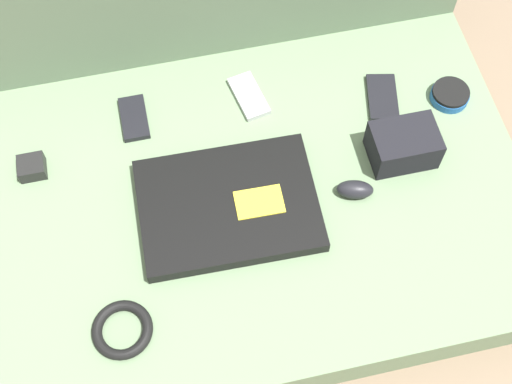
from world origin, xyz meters
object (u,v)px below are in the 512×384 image
phone_silver (134,118)px  camera_pouch (403,145)px  laptop (229,205)px  phone_small (382,97)px  phone_black (249,96)px  computer_mouse (355,189)px  speaker_puck (450,95)px  charger_brick (32,167)px

phone_silver → camera_pouch: size_ratio=0.81×
laptop → phone_small: 0.40m
phone_small → phone_black: bearing=178.7°
phone_black → phone_silver: bearing=169.6°
computer_mouse → phone_silver: 0.47m
speaker_puck → charger_brick: (-0.85, 0.01, 0.00)m
speaker_puck → phone_small: speaker_puck is taller
speaker_puck → phone_small: size_ratio=0.65×
laptop → camera_pouch: (0.36, 0.04, 0.02)m
phone_silver → charger_brick: 0.22m
computer_mouse → phone_small: (0.12, 0.20, -0.01)m
phone_small → camera_pouch: camera_pouch is taller
phone_silver → phone_black: bearing=0.5°
camera_pouch → charger_brick: 0.72m
speaker_puck → phone_black: bearing=167.3°
phone_small → camera_pouch: size_ratio=0.95×
phone_black → charger_brick: size_ratio=2.31×
laptop → phone_silver: 0.28m
laptop → phone_silver: bearing=123.0°
speaker_puck → camera_pouch: bearing=-142.4°
speaker_puck → phone_black: size_ratio=0.67×
computer_mouse → camera_pouch: bearing=45.4°
phone_black → camera_pouch: camera_pouch is taller
computer_mouse → charger_brick: computer_mouse is taller
laptop → camera_pouch: size_ratio=2.67×
speaker_puck → camera_pouch: 0.18m
phone_black → phone_small: bearing=-24.3°
phone_silver → phone_small: (0.51, -0.06, -0.00)m
phone_silver → phone_small: 0.51m
speaker_puck → phone_silver: bearing=172.2°
speaker_puck → computer_mouse: bearing=-145.9°
laptop → phone_silver: laptop is taller
phone_silver → laptop: bearing=-58.7°
phone_small → charger_brick: bearing=-166.8°
laptop → charger_brick: 0.39m
phone_silver → charger_brick: (-0.21, -0.08, 0.01)m
phone_black → charger_brick: 0.46m
charger_brick → phone_silver: bearing=20.1°
speaker_puck → phone_silver: size_ratio=0.77×
computer_mouse → camera_pouch: camera_pouch is taller
phone_black → phone_small: same height
speaker_puck → charger_brick: 0.85m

